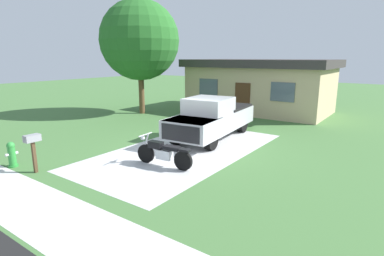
% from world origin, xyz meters
% --- Properties ---
extents(ground_plane, '(80.00, 80.00, 0.00)m').
position_xyz_m(ground_plane, '(0.00, 0.00, 0.00)').
color(ground_plane, '#446F39').
extents(driveway_pad, '(4.57, 8.98, 0.01)m').
position_xyz_m(driveway_pad, '(0.00, 0.00, 0.00)').
color(driveway_pad, silver).
rests_on(driveway_pad, ground).
extents(sidewalk_strip, '(36.00, 1.80, 0.01)m').
position_xyz_m(sidewalk_strip, '(0.00, -6.00, 0.00)').
color(sidewalk_strip, silver).
rests_on(sidewalk_strip, ground).
extents(motorcycle, '(2.21, 0.70, 1.09)m').
position_xyz_m(motorcycle, '(0.50, -1.88, 0.47)').
color(motorcycle, black).
rests_on(motorcycle, ground).
extents(pickup_truck, '(2.54, 5.79, 1.90)m').
position_xyz_m(pickup_truck, '(-0.19, 2.43, 0.95)').
color(pickup_truck, black).
rests_on(pickup_truck, ground).
extents(fire_hydrant, '(0.32, 0.40, 0.87)m').
position_xyz_m(fire_hydrant, '(-3.66, -4.90, 0.43)').
color(fire_hydrant, '#2D8C38').
rests_on(fire_hydrant, ground).
extents(mailbox, '(0.26, 0.48, 1.26)m').
position_xyz_m(mailbox, '(-2.49, -4.73, 0.98)').
color(mailbox, '#4C3823').
rests_on(mailbox, ground).
extents(shade_tree, '(5.05, 5.05, 7.23)m').
position_xyz_m(shade_tree, '(-7.34, 5.08, 4.69)').
color(shade_tree, brown).
rests_on(shade_tree, ground).
extents(neighbor_house, '(9.60, 5.60, 3.50)m').
position_xyz_m(neighbor_house, '(-1.43, 10.45, 1.79)').
color(neighbor_house, tan).
rests_on(neighbor_house, ground).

